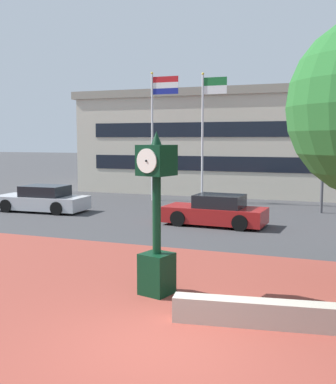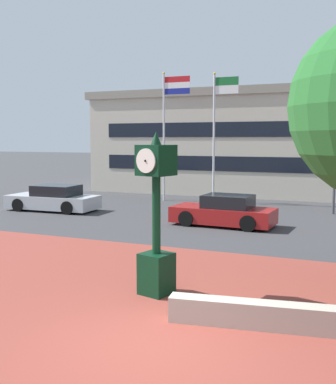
{
  "view_description": "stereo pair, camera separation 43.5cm",
  "coord_description": "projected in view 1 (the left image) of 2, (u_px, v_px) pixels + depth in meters",
  "views": [
    {
      "loc": [
        2.88,
        -7.31,
        3.54
      ],
      "look_at": [
        -0.94,
        2.79,
        2.34
      ],
      "focal_mm": 44.42,
      "sensor_mm": 36.0,
      "label": 1
    },
    {
      "loc": [
        3.28,
        -7.15,
        3.54
      ],
      "look_at": [
        -0.94,
        2.79,
        2.34
      ],
      "focal_mm": 44.42,
      "sensor_mm": 36.0,
      "label": 2
    }
  ],
  "objects": [
    {
      "name": "street_clock",
      "position": [
        157.0,
        220.0,
        10.72
      ],
      "size": [
        0.84,
        0.86,
        3.72
      ],
      "rotation": [
        0.0,
        0.0,
        -0.26
      ],
      "color": "black",
      "rests_on": "ground"
    },
    {
      "name": "car_street_near",
      "position": [
        216.0,
        212.0,
        19.53
      ],
      "size": [
        4.25,
        1.96,
        1.28
      ],
      "rotation": [
        0.0,
        0.0,
        1.52
      ],
      "color": "maroon",
      "rests_on": "ground"
    },
    {
      "name": "flagpole_primary",
      "position": [
        156.0,
        124.0,
        27.02
      ],
      "size": [
        1.64,
        0.14,
        7.31
      ],
      "color": "silver",
      "rests_on": "ground"
    },
    {
      "name": "ground_plane",
      "position": [
        162.0,
        345.0,
        8.2
      ],
      "size": [
        200.0,
        200.0,
        0.0
      ],
      "primitive_type": "plane",
      "color": "#38383A"
    },
    {
      "name": "street_lamp_post",
      "position": [
        324.0,
        126.0,
        22.43
      ],
      "size": [
        0.36,
        0.36,
        6.81
      ],
      "color": "#4C4C51",
      "rests_on": "ground"
    },
    {
      "name": "planter_wall",
      "position": [
        256.0,
        313.0,
        9.02
      ],
      "size": [
        3.22,
        0.88,
        0.5
      ],
      "primitive_type": "cube",
      "rotation": [
        0.0,
        0.0,
        0.15
      ],
      "color": "#ADA393",
      "rests_on": "ground"
    },
    {
      "name": "flagpole_secondary",
      "position": [
        205.0,
        127.0,
        26.02
      ],
      "size": [
        1.41,
        0.14,
        7.14
      ],
      "color": "silver",
      "rests_on": "ground"
    },
    {
      "name": "civic_building",
      "position": [
        310.0,
        142.0,
        33.28
      ],
      "size": [
        29.87,
        14.12,
        6.68
      ],
      "color": "beige",
      "rests_on": "ground"
    },
    {
      "name": "plaza_brick_paving",
      "position": [
        189.0,
        315.0,
        9.59
      ],
      "size": [
        44.0,
        11.0,
        0.01
      ],
      "primitive_type": "cube",
      "color": "brown",
      "rests_on": "ground"
    },
    {
      "name": "car_street_mid",
      "position": [
        42.0,
        200.0,
        23.36
      ],
      "size": [
        4.6,
        2.09,
        1.28
      ],
      "rotation": [
        0.0,
        0.0,
        1.61
      ],
      "color": "#B7BABF",
      "rests_on": "ground"
    }
  ]
}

